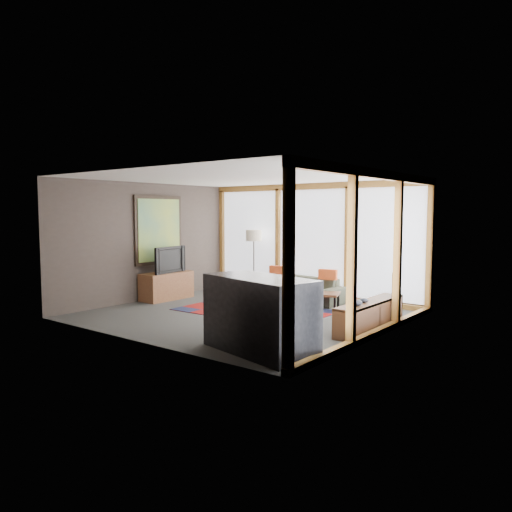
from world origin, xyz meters
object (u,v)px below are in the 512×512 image
Objects in this scene: sofa at (304,289)px; bookshelf at (370,315)px; floor_lamp at (254,262)px; bar_counter at (260,315)px; coffee_table at (312,301)px; tv_console at (167,286)px; television at (167,260)px.

sofa reaches higher than bookshelf.
sofa is at bearing 145.44° from bookshelf.
sofa is 1.67m from floor_lamp.
sofa is 4.11m from bar_counter.
tv_console is (-3.21, -0.98, 0.13)m from coffee_table.
bar_counter is (1.02, -3.06, 0.35)m from coffee_table.
television is at bearing -116.10° from floor_lamp.
television is 4.67m from bar_counter.
coffee_table is at bearing -43.38° from sofa.
floor_lamp is (-1.57, 0.23, 0.50)m from sofa.
coffee_table is 0.88× the size of tv_console.
floor_lamp is 1.44× the size of coffee_table.
floor_lamp is 0.92× the size of bar_counter.
bar_counter is at bearing -106.64° from bookshelf.
bar_counter reaches higher than coffee_table.
bookshelf is 4.87m from television.
floor_lamp is 1.26× the size of tv_console.
sofa is 0.95m from coffee_table.
bar_counter reaches higher than bookshelf.
television is (-2.52, -1.70, 0.63)m from sofa.
floor_lamp is 2.16m from television.
tv_console is 0.60m from television.
television is 0.61× the size of bar_counter.
coffee_table is 0.55× the size of bookshelf.
tv_console is 0.73× the size of bar_counter.
bookshelf is 1.90× the size of television.
floor_lamp is 0.79× the size of bookshelf.
floor_lamp reaches higher than television.
television is (-3.16, -1.01, 0.72)m from coffee_table.
sofa is at bearing 132.47° from coffee_table.
floor_lamp is at bearing 157.28° from coffee_table.
floor_lamp reaches higher than tv_console.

